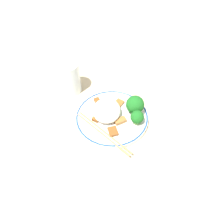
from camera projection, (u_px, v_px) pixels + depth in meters
name	position (u px, v px, depth m)	size (l,w,h in m)	color
ground_plane	(112.00, 119.00, 0.72)	(3.00, 3.00, 0.00)	#C6B28E
plate	(112.00, 117.00, 0.72)	(0.24, 0.24, 0.02)	white
rice_mound	(107.00, 110.00, 0.70)	(0.10, 0.09, 0.04)	white
broccoli_back_left	(137.00, 117.00, 0.67)	(0.04, 0.04, 0.05)	#7FB756
broccoli_back_center	(135.00, 105.00, 0.69)	(0.06, 0.06, 0.07)	#7FB756
meat_near_front	(113.00, 131.00, 0.67)	(0.04, 0.03, 0.01)	brown
meat_near_left	(119.00, 103.00, 0.74)	(0.04, 0.04, 0.01)	#995B28
meat_near_right	(120.00, 121.00, 0.69)	(0.03, 0.04, 0.01)	#9E6633
meat_near_back	(97.00, 118.00, 0.70)	(0.04, 0.04, 0.01)	brown
meat_on_rice_edge	(97.00, 101.00, 0.75)	(0.03, 0.03, 0.01)	brown
chopsticks	(103.00, 133.00, 0.66)	(0.17, 0.17, 0.01)	#AD8451
drinking_glass	(69.00, 78.00, 0.77)	(0.08, 0.08, 0.12)	silver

